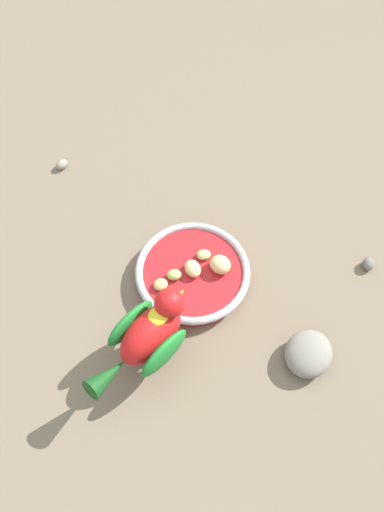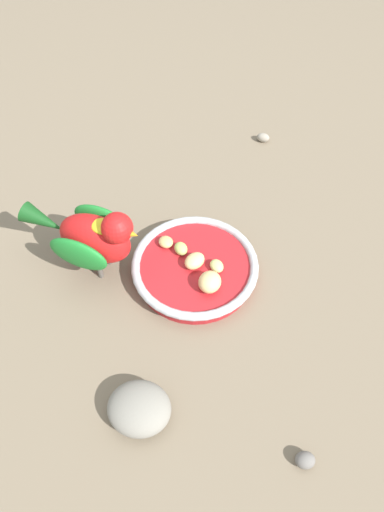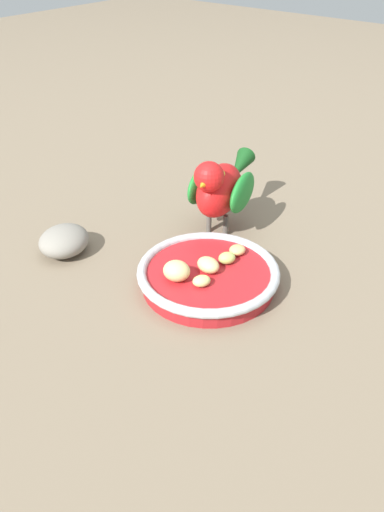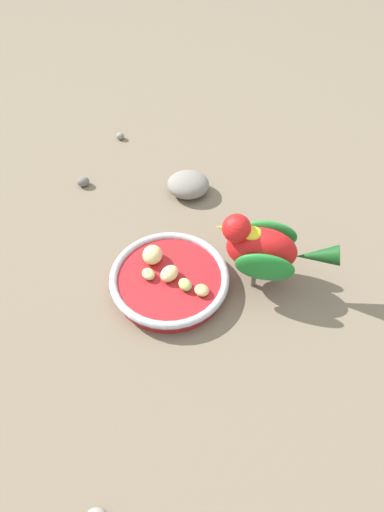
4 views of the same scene
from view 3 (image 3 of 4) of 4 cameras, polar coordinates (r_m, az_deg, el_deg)
name	(u,v)px [view 3 (image 3 of 4)]	position (r m, az deg, el deg)	size (l,w,h in m)	color
ground_plane	(197,275)	(0.77, 0.57, -2.00)	(4.00, 4.00, 0.00)	#756651
feeding_bowl	(208,276)	(0.74, 1.73, -2.09)	(0.20, 0.20, 0.03)	#AD1E23
apple_piece_0	(237,250)	(0.77, 4.83, 0.65)	(0.02, 0.02, 0.01)	tan
apple_piece_1	(227,258)	(0.75, 3.73, -0.21)	(0.02, 0.02, 0.02)	#B2CC66
apple_piece_2	(177,271)	(0.71, -1.65, -1.58)	(0.04, 0.03, 0.03)	#E5C67F
apple_piece_3	(208,265)	(0.73, 1.74, -0.95)	(0.03, 0.03, 0.02)	#E5C67F
apple_piece_4	(202,281)	(0.70, 1.02, -2.66)	(0.02, 0.02, 0.01)	#C6D17A
parrot	(220,187)	(0.84, 3.04, 7.38)	(0.11, 0.20, 0.14)	#59544C
rock_large	(64,241)	(0.83, -13.45, 1.58)	(0.08, 0.07, 0.04)	gray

